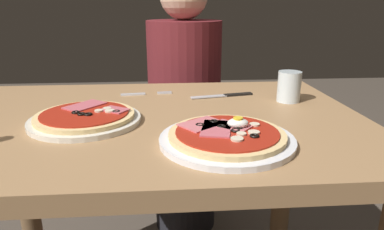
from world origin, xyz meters
name	(u,v)px	position (x,y,z in m)	size (l,w,h in m)	color
dining_table	(153,167)	(0.00, 0.00, 0.64)	(1.06, 0.74, 0.78)	#9E754C
pizza_foreground	(227,137)	(0.16, -0.19, 0.79)	(0.27, 0.27, 0.05)	white
pizza_across_left	(85,118)	(-0.15, -0.04, 0.79)	(0.26, 0.26, 0.03)	silver
water_glass_near	(289,88)	(0.39, 0.11, 0.82)	(0.07, 0.07, 0.09)	silver
fork	(142,94)	(-0.04, 0.22, 0.78)	(0.16, 0.03, 0.00)	silver
knife	(226,95)	(0.22, 0.18, 0.78)	(0.19, 0.06, 0.01)	silver
diner_person	(185,116)	(0.12, 0.66, 0.56)	(0.32, 0.32, 1.18)	black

